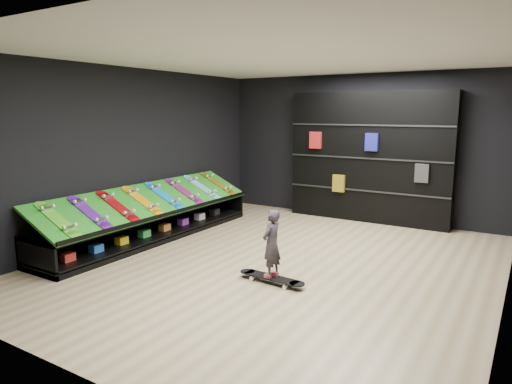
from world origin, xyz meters
The scene contains 18 objects.
floor centered at (0.00, 0.00, 0.00)m, with size 6.00×7.00×0.01m, color tan.
ceiling centered at (0.00, 0.00, 3.00)m, with size 6.00×7.00×0.01m, color white.
wall_back centered at (0.00, 3.50, 1.50)m, with size 6.00×0.02×3.00m, color black.
wall_front centered at (0.00, -3.50, 1.50)m, with size 6.00×0.02×3.00m, color black.
wall_left centered at (-3.00, 0.00, 1.50)m, with size 0.02×7.00×3.00m, color black.
display_rack centered at (-2.55, 0.00, 0.25)m, with size 0.90×4.50×0.50m, color black, non-canonical shape.
turf_ramp centered at (-2.50, 0.00, 0.71)m, with size 1.00×4.50×0.04m, color #156E11.
back_shelving centered at (0.28, 3.32, 1.31)m, with size 3.28×0.38×2.63m, color black.
floor_skateboard centered at (0.34, -0.77, 0.04)m, with size 0.98×0.22×0.09m, color black, non-canonical shape.
child centered at (0.34, -0.77, 0.36)m, with size 0.21×0.14×0.54m, color black.
display_board_0 centered at (-2.49, -1.90, 0.74)m, with size 0.98×0.22×0.09m, color green, non-canonical shape.
display_board_1 centered at (-2.49, -1.36, 0.74)m, with size 0.98×0.22×0.09m, color purple, non-canonical shape.
display_board_2 centered at (-2.49, -0.81, 0.74)m, with size 0.98×0.22×0.09m, color red, non-canonical shape.
display_board_3 centered at (-2.49, -0.27, 0.74)m, with size 0.98×0.22×0.09m, color yellow, non-canonical shape.
display_board_4 centered at (-2.49, 0.27, 0.74)m, with size 0.98×0.22×0.09m, color blue, non-canonical shape.
display_board_5 centered at (-2.49, 0.81, 0.74)m, with size 0.98×0.22×0.09m, color #2626BF, non-canonical shape.
display_board_6 centered at (-2.49, 1.36, 0.74)m, with size 0.98×0.22×0.09m, color #0CB2E5, non-canonical shape.
display_board_7 centered at (-2.49, 1.90, 0.74)m, with size 0.98×0.22×0.09m, color yellow, non-canonical shape.
Camera 1 is at (3.17, -5.75, 2.24)m, focal length 32.00 mm.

